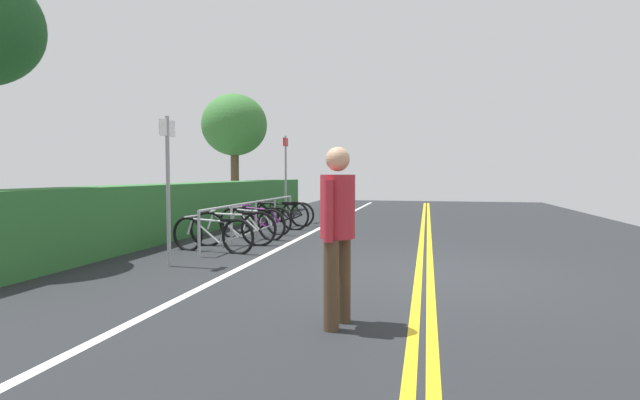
# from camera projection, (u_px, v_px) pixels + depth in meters

# --- Properties ---
(ground_plane) EXTENTS (37.60, 11.24, 0.05)m
(ground_plane) POSITION_uv_depth(u_px,v_px,m) (424.00, 273.00, 6.97)
(ground_plane) COLOR #232628
(centre_line_yellow_inner) EXTENTS (33.84, 0.10, 0.00)m
(centre_line_yellow_inner) POSITION_uv_depth(u_px,v_px,m) (430.00, 272.00, 6.95)
(centre_line_yellow_inner) COLOR gold
(centre_line_yellow_inner) RESTS_ON ground_plane
(centre_line_yellow_outer) EXTENTS (33.84, 0.10, 0.00)m
(centre_line_yellow_outer) POSITION_uv_depth(u_px,v_px,m) (419.00, 271.00, 6.98)
(centre_line_yellow_outer) COLOR gold
(centre_line_yellow_outer) RESTS_ON ground_plane
(bike_lane_stripe_white) EXTENTS (33.84, 0.12, 0.00)m
(bike_lane_stripe_white) POSITION_uv_depth(u_px,v_px,m) (248.00, 264.00, 7.55)
(bike_lane_stripe_white) COLOR white
(bike_lane_stripe_white) RESTS_ON ground_plane
(bike_rack) EXTENTS (5.64, 0.05, 0.81)m
(bike_rack) POSITION_uv_depth(u_px,v_px,m) (256.00, 210.00, 10.89)
(bike_rack) COLOR #9EA0A5
(bike_rack) RESTS_ON ground_plane
(bicycle_0) EXTENTS (0.47, 1.72, 0.68)m
(bicycle_0) POSITION_uv_depth(u_px,v_px,m) (212.00, 235.00, 8.71)
(bicycle_0) COLOR black
(bicycle_0) RESTS_ON ground_plane
(bicycle_1) EXTENTS (0.53, 1.68, 0.73)m
(bicycle_1) POSITION_uv_depth(u_px,v_px,m) (233.00, 228.00, 9.51)
(bicycle_1) COLOR black
(bicycle_1) RESTS_ON ground_plane
(bicycle_2) EXTENTS (0.57, 1.70, 0.72)m
(bicycle_2) POSITION_uv_depth(u_px,v_px,m) (252.00, 223.00, 10.52)
(bicycle_2) COLOR black
(bicycle_2) RESTS_ON ground_plane
(bicycle_3) EXTENTS (0.49, 1.67, 0.70)m
(bicycle_3) POSITION_uv_depth(u_px,v_px,m) (260.00, 220.00, 11.37)
(bicycle_3) COLOR black
(bicycle_3) RESTS_ON ground_plane
(bicycle_4) EXTENTS (0.46, 1.83, 0.78)m
(bicycle_4) POSITION_uv_depth(u_px,v_px,m) (275.00, 215.00, 12.29)
(bicycle_4) COLOR black
(bicycle_4) RESTS_ON ground_plane
(bicycle_5) EXTENTS (0.46, 1.66, 0.70)m
(bicycle_5) POSITION_uv_depth(u_px,v_px,m) (285.00, 214.00, 13.11)
(bicycle_5) COLOR black
(bicycle_5) RESTS_ON ground_plane
(pedestrian) EXTENTS (0.48, 0.32, 1.65)m
(pedestrian) POSITION_uv_depth(u_px,v_px,m) (338.00, 224.00, 4.43)
(pedestrian) COLOR #4C3826
(pedestrian) RESTS_ON ground_plane
(sign_post_near) EXTENTS (0.36, 0.07, 2.28)m
(sign_post_near) POSITION_uv_depth(u_px,v_px,m) (168.00, 177.00, 7.31)
(sign_post_near) COLOR gray
(sign_post_near) RESTS_ON ground_plane
(sign_post_far) EXTENTS (0.36, 0.06, 2.51)m
(sign_post_far) POSITION_uv_depth(u_px,v_px,m) (286.00, 171.00, 14.04)
(sign_post_far) COLOR gray
(sign_post_far) RESTS_ON ground_plane
(hedge_backdrop) EXTENTS (14.59, 0.87, 1.19)m
(hedge_backdrop) POSITION_uv_depth(u_px,v_px,m) (210.00, 205.00, 12.75)
(hedge_backdrop) COLOR #2D6B30
(hedge_backdrop) RESTS_ON ground_plane
(tree_mid) EXTENTS (2.32, 2.32, 4.27)m
(tree_mid) POSITION_uv_depth(u_px,v_px,m) (234.00, 126.00, 17.27)
(tree_mid) COLOR brown
(tree_mid) RESTS_ON ground_plane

